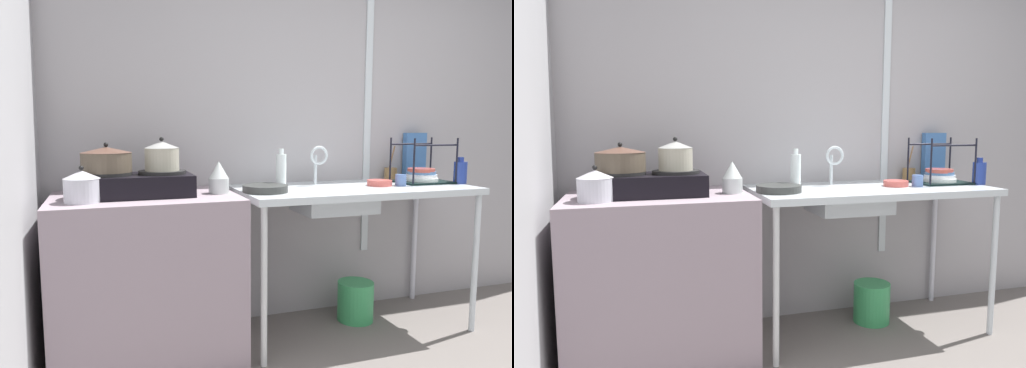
# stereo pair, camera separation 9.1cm
# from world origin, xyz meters

# --- Properties ---
(wall_back) EXTENTS (4.66, 0.10, 2.67)m
(wall_back) POSITION_xyz_m (0.00, 1.84, 1.34)
(wall_back) COLOR #A09C9F
(wall_back) RESTS_ON ground
(wall_metal_strip) EXTENTS (0.05, 0.01, 2.14)m
(wall_metal_strip) POSITION_xyz_m (0.19, 1.78, 1.47)
(wall_metal_strip) COLOR silver
(counter_concrete) EXTENTS (0.99, 0.68, 0.92)m
(counter_concrete) POSITION_xyz_m (-1.38, 1.45, 0.46)
(counter_concrete) COLOR gray
(counter_concrete) RESTS_ON ground
(counter_sink) EXTENTS (1.48, 0.68, 0.92)m
(counter_sink) POSITION_xyz_m (-0.10, 1.45, 0.85)
(counter_sink) COLOR silver
(counter_sink) RESTS_ON ground
(stove) EXTENTS (0.60, 0.35, 0.13)m
(stove) POSITION_xyz_m (-1.43, 1.45, 0.98)
(stove) COLOR black
(stove) RESTS_ON counter_concrete
(pot_on_left_burner) EXTENTS (0.26, 0.26, 0.16)m
(pot_on_left_burner) POSITION_xyz_m (-1.57, 1.45, 1.12)
(pot_on_left_burner) COLOR brown
(pot_on_left_burner) RESTS_ON stove
(pot_on_right_burner) EXTENTS (0.19, 0.19, 0.18)m
(pot_on_right_burner) POSITION_xyz_m (-1.28, 1.45, 1.13)
(pot_on_right_burner) COLOR #A39F8B
(pot_on_right_burner) RESTS_ON stove
(pot_beside_stove) EXTENTS (0.18, 0.18, 0.18)m
(pot_beside_stove) POSITION_xyz_m (-1.69, 1.31, 1.00)
(pot_beside_stove) COLOR silver
(pot_beside_stove) RESTS_ON counter_concrete
(percolator) EXTENTS (0.11, 0.11, 0.18)m
(percolator) POSITION_xyz_m (-0.97, 1.42, 1.01)
(percolator) COLOR silver
(percolator) RESTS_ON counter_concrete
(sink_basin) EXTENTS (0.46, 0.33, 0.15)m
(sink_basin) POSITION_xyz_m (-0.25, 1.43, 0.84)
(sink_basin) COLOR silver
(sink_basin) RESTS_ON counter_sink
(faucet) EXTENTS (0.12, 0.07, 0.25)m
(faucet) POSITION_xyz_m (-0.28, 1.59, 1.09)
(faucet) COLOR silver
(faucet) RESTS_ON counter_sink
(frying_pan) EXTENTS (0.26, 0.26, 0.04)m
(frying_pan) POSITION_xyz_m (-0.71, 1.39, 0.94)
(frying_pan) COLOR #313331
(frying_pan) RESTS_ON counter_sink
(dish_rack) EXTENTS (0.35, 0.27, 0.30)m
(dish_rack) POSITION_xyz_m (0.44, 1.49, 0.97)
(dish_rack) COLOR black
(dish_rack) RESTS_ON counter_sink
(cup_by_rack) EXTENTS (0.07, 0.07, 0.07)m
(cup_by_rack) POSITION_xyz_m (0.21, 1.40, 0.95)
(cup_by_rack) COLOR #5675B3
(cup_by_rack) RESTS_ON counter_sink
(small_bowl_on_drainboard) EXTENTS (0.16, 0.16, 0.04)m
(small_bowl_on_drainboard) POSITION_xyz_m (0.08, 1.44, 0.94)
(small_bowl_on_drainboard) COLOR #C4544C
(small_bowl_on_drainboard) RESTS_ON counter_sink
(bottle_by_sink) EXTENTS (0.06, 0.06, 0.24)m
(bottle_by_sink) POSITION_xyz_m (-0.57, 1.49, 1.03)
(bottle_by_sink) COLOR white
(bottle_by_sink) RESTS_ON counter_sink
(bottle_by_rack) EXTENTS (0.08, 0.08, 0.17)m
(bottle_by_rack) POSITION_xyz_m (0.65, 1.38, 0.99)
(bottle_by_rack) COLOR navy
(bottle_by_rack) RESTS_ON counter_sink
(cereal_box) EXTENTS (0.16, 0.08, 0.33)m
(cereal_box) POSITION_xyz_m (0.56, 1.74, 1.08)
(cereal_box) COLOR #3D6DAD
(cereal_box) RESTS_ON counter_sink
(utensil_jar) EXTENTS (0.09, 0.09, 0.24)m
(utensil_jar) POSITION_xyz_m (0.36, 1.73, 0.96)
(utensil_jar) COLOR olive
(utensil_jar) RESTS_ON counter_sink
(bucket_on_floor) EXTENTS (0.24, 0.24, 0.26)m
(bucket_on_floor) POSITION_xyz_m (-0.02, 1.54, 0.13)
(bucket_on_floor) COLOR #379B58
(bucket_on_floor) RESTS_ON ground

